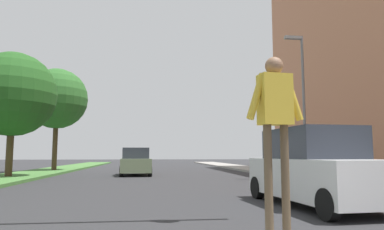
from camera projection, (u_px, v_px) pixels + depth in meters
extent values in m
plane|color=#2D2D30|center=(155.00, 173.00, 25.34)|extent=(140.00, 140.00, 0.00)
cube|color=#477A38|center=(32.00, 174.00, 22.44)|extent=(3.30, 64.00, 0.15)
cylinder|color=#4C3823|center=(10.00, 147.00, 18.99)|extent=(0.36, 0.36, 3.04)
sphere|color=#23561E|center=(13.00, 94.00, 19.32)|extent=(4.59, 4.59, 4.59)
cylinder|color=#4C3823|center=(55.00, 143.00, 26.61)|extent=(0.36, 0.36, 4.00)
sphere|color=#2D6628|center=(57.00, 99.00, 26.98)|extent=(4.57, 4.57, 4.57)
cube|color=#9E9991|center=(275.00, 172.00, 24.36)|extent=(3.00, 64.00, 0.15)
cylinder|color=slate|center=(304.00, 105.00, 18.76)|extent=(0.14, 0.14, 7.50)
cube|color=gray|center=(293.00, 38.00, 19.10)|extent=(0.90, 0.24, 0.16)
cylinder|color=brown|center=(286.00, 194.00, 4.22)|extent=(0.11, 0.11, 1.65)
cylinder|color=brown|center=(269.00, 195.00, 4.17)|extent=(0.11, 0.11, 1.65)
cube|color=gold|center=(275.00, 100.00, 4.32)|extent=(0.40, 0.28, 0.62)
cylinder|color=gold|center=(293.00, 98.00, 4.38)|extent=(0.27, 0.12, 0.58)
cylinder|color=gold|center=(256.00, 96.00, 4.27)|extent=(0.27, 0.12, 0.58)
sphere|color=#8C664C|center=(274.00, 66.00, 4.37)|extent=(0.24, 0.24, 0.22)
cube|color=silver|center=(317.00, 178.00, 8.96)|extent=(2.23, 4.73, 0.96)
cube|color=#2D333D|center=(311.00, 144.00, 9.28)|extent=(1.85, 2.65, 0.79)
cylinder|color=black|center=(328.00, 205.00, 6.94)|extent=(0.27, 0.65, 0.64)
cylinder|color=black|center=(311.00, 186.00, 10.88)|extent=(0.27, 0.65, 0.64)
cylinder|color=black|center=(258.00, 187.00, 10.55)|extent=(0.27, 0.65, 0.64)
cube|color=gray|center=(135.00, 165.00, 22.28)|extent=(2.03, 4.13, 0.82)
cube|color=#2D333D|center=(136.00, 153.00, 22.17)|extent=(1.69, 1.90, 0.67)
cylinder|color=black|center=(122.00, 169.00, 23.64)|extent=(0.26, 0.65, 0.64)
cylinder|color=black|center=(147.00, 169.00, 23.93)|extent=(0.26, 0.65, 0.64)
cylinder|color=black|center=(121.00, 171.00, 20.57)|extent=(0.26, 0.65, 0.64)
cylinder|color=black|center=(150.00, 171.00, 20.86)|extent=(0.26, 0.65, 0.64)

